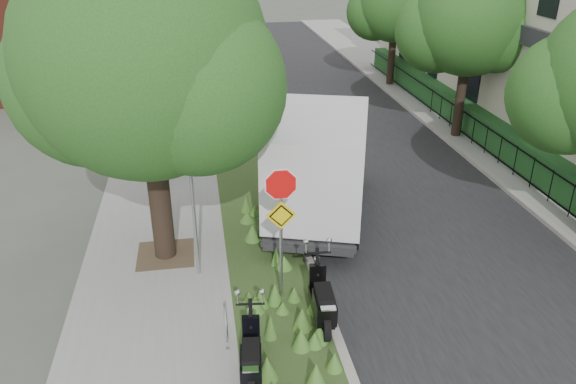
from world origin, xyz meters
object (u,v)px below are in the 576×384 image
Objects in this scene: sign_assembly at (281,208)px; scooter_near at (323,306)px; box_truck at (320,159)px; utility_cabinet at (168,153)px; scooter_far at (251,362)px.

sign_assembly is 2.16m from scooter_near.
box_truck is (1.69, 3.85, -0.58)m from sign_assembly.
utility_cabinet is (-3.34, 8.67, 0.18)m from scooter_near.
utility_cabinet is at bearing 139.22° from box_truck.
sign_assembly is at bearing -70.77° from utility_cabinet.
scooter_near is at bearing -101.54° from box_truck.
scooter_far is at bearing -80.22° from utility_cabinet.
scooter_near is 1.08× the size of scooter_far.
scooter_near reaches higher than scooter_far.
box_truck is (2.61, 6.29, 1.21)m from scooter_far.
box_truck is 5.82m from utility_cabinet.
box_truck is at bearing 78.46° from scooter_near.
box_truck reaches higher than scooter_far.
sign_assembly reaches higher than utility_cabinet.
scooter_near is 1.48× the size of utility_cabinet.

